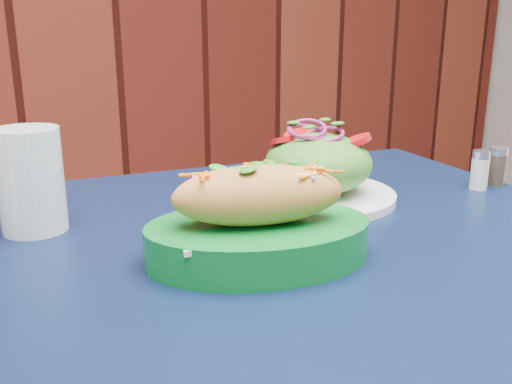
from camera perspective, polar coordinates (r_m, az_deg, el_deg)
cafe_table at (r=0.72m, az=6.08°, el=-11.32°), size 0.94×0.94×0.75m
banh_mi_basket at (r=0.62m, az=0.26°, el=-3.08°), size 0.29×0.24×0.11m
salad_plate at (r=0.83m, az=6.21°, el=2.27°), size 0.23×0.23×0.11m
water_glass at (r=0.75m, az=-21.62°, el=1.09°), size 0.08×0.08×0.13m
salt_shaker at (r=0.95m, az=21.47°, el=2.07°), size 0.03×0.03×0.06m
pepper_shaker at (r=0.99m, az=22.99°, el=2.40°), size 0.03×0.03×0.06m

